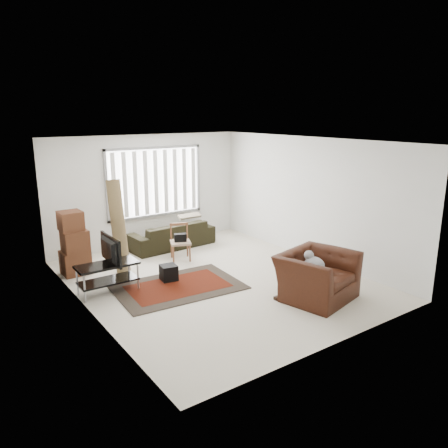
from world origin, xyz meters
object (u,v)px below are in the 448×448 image
Objects in this scene: side_chair at (180,240)px; tv_stand at (108,272)px; sofa at (171,231)px; armchair at (317,273)px; moving_boxes at (74,245)px.

tv_stand is at bearing -134.85° from side_chair.
armchair is (0.64, -4.17, 0.07)m from sofa.
moving_boxes reaches higher than sofa.
moving_boxes reaches higher than tv_stand.
moving_boxes reaches higher than side_chair.
tv_stand is 0.53× the size of sofa.
tv_stand is at bearing -81.30° from moving_boxes.
moving_boxes is at bearing -169.50° from side_chair.
side_chair is at bearing 92.94° from armchair.
tv_stand is 0.84× the size of moving_boxes.
moving_boxes reaches higher than armchair.
sofa is 1.40× the size of armchair.
sofa and side_chair have the same top height.
armchair reaches higher than tv_stand.
armchair is at bearing 95.37° from sofa.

